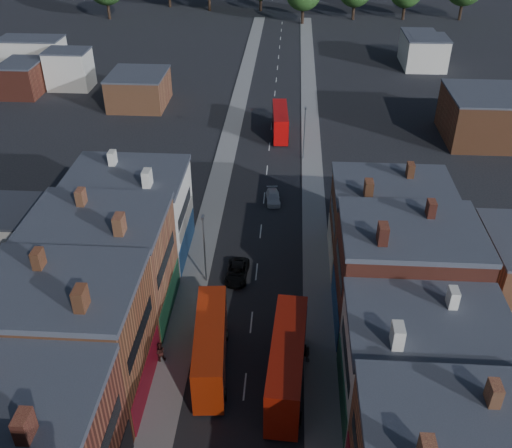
# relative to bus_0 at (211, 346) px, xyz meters

# --- Properties ---
(pavement_west) EXTENTS (3.00, 200.00, 0.12)m
(pavement_west) POSITION_rel_bus_0_xyz_m (-3.43, 31.98, -2.49)
(pavement_west) COLOR gray
(pavement_west) RESTS_ON ground
(pavement_east) EXTENTS (3.00, 200.00, 0.12)m
(pavement_east) POSITION_rel_bus_0_xyz_m (9.57, 31.98, -2.49)
(pavement_east) COLOR gray
(pavement_east) RESTS_ON ground
(lamp_post_2) EXTENTS (0.25, 0.70, 8.12)m
(lamp_post_2) POSITION_rel_bus_0_xyz_m (-2.13, 11.98, 2.15)
(lamp_post_2) COLOR slate
(lamp_post_2) RESTS_ON ground
(lamp_post_3) EXTENTS (0.25, 0.70, 8.12)m
(lamp_post_3) POSITION_rel_bus_0_xyz_m (8.27, 41.98, 2.15)
(lamp_post_3) COLOR slate
(lamp_post_3) RESTS_ON ground
(bus_0) EXTENTS (3.45, 11.12, 4.73)m
(bus_0) POSITION_rel_bus_0_xyz_m (0.00, 0.00, 0.00)
(bus_0) COLOR #A92509
(bus_0) RESTS_ON ground
(bus_1) EXTENTS (3.47, 11.79, 5.03)m
(bus_1) POSITION_rel_bus_0_xyz_m (6.57, -1.62, 0.16)
(bus_1) COLOR #9F1709
(bus_1) RESTS_ON ground
(bus_2) EXTENTS (2.97, 10.10, 4.31)m
(bus_2) POSITION_rel_bus_0_xyz_m (4.57, 50.61, -0.22)
(bus_2) COLOR #B70808
(bus_2) RESTS_ON ground
(car_2) EXTENTS (2.41, 4.93, 1.35)m
(car_2) POSITION_rel_bus_0_xyz_m (1.06, 12.96, -1.88)
(car_2) COLOR black
(car_2) RESTS_ON ground
(car_3) EXTENTS (2.18, 4.41, 1.23)m
(car_3) POSITION_rel_bus_0_xyz_m (4.27, 29.21, -1.93)
(car_3) COLOR silver
(car_3) RESTS_ON ground
(ped_1) EXTENTS (1.08, 0.83, 1.98)m
(ped_1) POSITION_rel_bus_0_xyz_m (-4.63, 0.46, -1.44)
(ped_1) COLOR #401D19
(ped_1) RESTS_ON pavement_west
(ped_3) EXTENTS (0.53, 1.02, 1.68)m
(ped_3) POSITION_rel_bus_0_xyz_m (8.37, 1.19, -1.59)
(ped_3) COLOR #56514A
(ped_3) RESTS_ON pavement_east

